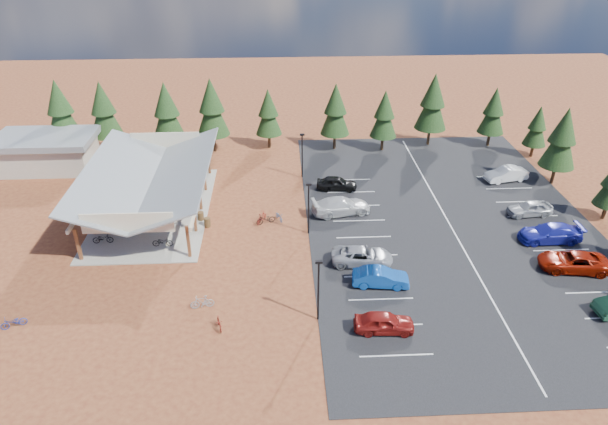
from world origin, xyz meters
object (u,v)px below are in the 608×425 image
(bike_15, at_px, (262,217))
(bike_pavilion, at_px, (149,176))
(bike_6, at_px, (176,202))
(car_4, at_px, (337,183))
(bike_0, at_px, (103,238))
(bike_5, at_px, (169,213))
(car_1, at_px, (381,278))
(bike_13, at_px, (202,302))
(lamp_post_0, at_px, (318,286))
(car_2, at_px, (362,256))
(trash_bin_0, at_px, (201,216))
(bike_14, at_px, (279,216))
(lamp_post_2, at_px, (302,152))
(car_3, at_px, (341,206))
(bike_1, at_px, (122,228))
(car_9, at_px, (506,174))
(bike_4, at_px, (163,242))
(trash_bin_1, at_px, (207,222))
(bike_11, at_px, (219,323))
(lamp_post_1, at_px, (309,205))
(car_7, at_px, (550,233))
(car_6, at_px, (573,261))
(bike_7, at_px, (197,179))
(car_0, at_px, (384,322))
(bike_2, at_px, (138,195))
(bike_3, at_px, (146,176))
(bike_16, at_px, (266,219))
(car_8, at_px, (530,208))
(outbuilding, at_px, (47,151))

(bike_15, bearing_deg, bike_pavilion, 12.48)
(bike_6, height_order, car_4, car_4)
(bike_0, xyz_separation_m, bike_5, (5.14, 4.24, 0.07))
(car_1, bearing_deg, bike_13, 104.95)
(lamp_post_0, height_order, car_2, lamp_post_0)
(trash_bin_0, xyz_separation_m, bike_14, (7.50, -0.24, -0.05))
(lamp_post_2, relative_size, car_3, 0.90)
(car_4, bearing_deg, bike_1, 117.52)
(bike_15, relative_size, car_9, 0.38)
(bike_4, relative_size, car_1, 0.41)
(trash_bin_1, bearing_deg, bike_11, -80.73)
(bike_1, bearing_deg, car_3, -100.47)
(lamp_post_2, bearing_deg, lamp_post_1, -90.00)
(bike_5, bearing_deg, car_7, -102.06)
(car_6, bearing_deg, car_3, -110.30)
(bike_pavilion, relative_size, car_3, 3.38)
(bike_pavilion, bearing_deg, car_1, -33.16)
(bike_7, bearing_deg, bike_1, 144.68)
(bike_pavilion, distance_m, car_9, 37.72)
(car_3, bearing_deg, car_6, -130.40)
(bike_1, xyz_separation_m, bike_4, (4.09, -2.49, -0.06))
(trash_bin_0, xyz_separation_m, car_4, (13.70, 5.87, 0.31))
(bike_0, relative_size, car_9, 0.38)
(trash_bin_1, bearing_deg, car_6, -15.48)
(bike_11, height_order, car_0, car_0)
(bike_pavilion, height_order, bike_1, bike_pavilion)
(bike_pavilion, bearing_deg, car_6, -18.00)
(bike_pavilion, height_order, bike_4, bike_pavilion)
(lamp_post_0, height_order, car_4, lamp_post_0)
(lamp_post_2, relative_size, bike_2, 3.37)
(bike_1, bearing_deg, bike_5, -74.27)
(bike_5, relative_size, car_7, 0.33)
(bike_15, xyz_separation_m, car_2, (8.57, -7.35, 0.22))
(bike_5, bearing_deg, bike_14, -96.56)
(lamp_post_1, height_order, bike_5, lamp_post_1)
(bike_pavilion, xyz_separation_m, bike_3, (-2.20, 6.95, -3.26))
(trash_bin_0, bearing_deg, bike_16, -8.49)
(car_8, bearing_deg, bike_15, -94.23)
(bike_6, relative_size, bike_7, 1.11)
(bike_7, xyz_separation_m, bike_13, (2.90, -21.11, -0.02))
(bike_15, height_order, car_0, car_0)
(bike_0, distance_m, bike_3, 12.90)
(bike_7, distance_m, bike_14, 12.02)
(bike_16, distance_m, car_1, 13.69)
(bike_1, height_order, car_0, car_0)
(bike_3, relative_size, car_4, 0.36)
(car_9, bearing_deg, bike_3, -104.37)
(outbuilding, height_order, lamp_post_0, lamp_post_0)
(bike_6, xyz_separation_m, car_1, (18.19, -13.89, 0.23))
(bike_11, bearing_deg, car_4, 47.72)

